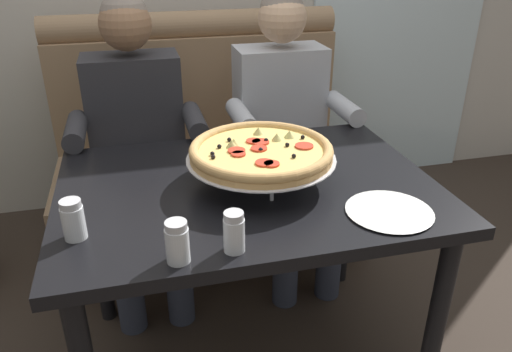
{
  "coord_description": "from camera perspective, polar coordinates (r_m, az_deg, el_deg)",
  "views": [
    {
      "loc": [
        -0.32,
        -1.38,
        1.47
      ],
      "look_at": [
        0.02,
        -0.05,
        0.79
      ],
      "focal_mm": 34.74,
      "sensor_mm": 36.0,
      "label": 1
    }
  ],
  "objects": [
    {
      "name": "diner_left",
      "position": [
        2.15,
        -13.48,
        4.72
      ],
      "size": [
        0.54,
        0.64,
        1.27
      ],
      "color": "#2D3342",
      "rests_on": "ground_plane"
    },
    {
      "name": "pizza",
      "position": [
        1.56,
        0.62,
        2.75
      ],
      "size": [
        0.47,
        0.47,
        0.14
      ],
      "color": "silver",
      "rests_on": "dining_table"
    },
    {
      "name": "diner_right",
      "position": [
        2.25,
        3.44,
        6.34
      ],
      "size": [
        0.54,
        0.64,
        1.27
      ],
      "color": "#2D3342",
      "rests_on": "ground_plane"
    },
    {
      "name": "shaker_oregano",
      "position": [
        1.22,
        -9.03,
        -7.83
      ],
      "size": [
        0.06,
        0.06,
        0.11
      ],
      "color": "white",
      "rests_on": "dining_table"
    },
    {
      "name": "shaker_pepper_flakes",
      "position": [
        1.38,
        -20.26,
        -5.03
      ],
      "size": [
        0.06,
        0.06,
        0.11
      ],
      "color": "white",
      "rests_on": "dining_table"
    },
    {
      "name": "booth_bench",
      "position": [
        2.54,
        -5.62,
        1.06
      ],
      "size": [
        1.45,
        0.78,
        1.13
      ],
      "color": "#937556",
      "rests_on": "ground_plane"
    },
    {
      "name": "dining_table",
      "position": [
        1.64,
        -0.95,
        -3.78
      ],
      "size": [
        1.2,
        0.86,
        0.75
      ],
      "color": "black",
      "rests_on": "ground_plane"
    },
    {
      "name": "shaker_parmesan",
      "position": [
        1.25,
        -2.54,
        -6.77
      ],
      "size": [
        0.05,
        0.05,
        0.11
      ],
      "color": "white",
      "rests_on": "dining_table"
    },
    {
      "name": "patio_chair",
      "position": [
        3.99,
        12.49,
        11.83
      ],
      "size": [
        0.43,
        0.43,
        0.86
      ],
      "color": "black",
      "rests_on": "ground_plane"
    },
    {
      "name": "plate_near_left",
      "position": [
        1.48,
        15.12,
        -3.74
      ],
      "size": [
        0.25,
        0.25,
        0.02
      ],
      "color": "white",
      "rests_on": "dining_table"
    }
  ]
}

